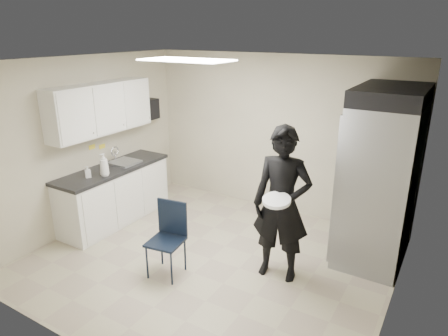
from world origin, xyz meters
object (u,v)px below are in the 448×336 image
Objects in this scene: folding_chair at (165,242)px; man_tuxedo at (282,205)px; commercial_fridge at (380,183)px; lower_counter at (115,195)px.

folding_chair is 1.50m from man_tuxedo.
commercial_fridge is 1.44m from man_tuxedo.
commercial_fridge is 2.87m from folding_chair.
man_tuxedo is (-0.90, -1.13, -0.09)m from commercial_fridge.
lower_counter is 0.90× the size of commercial_fridge.
commercial_fridge is at bearing 15.88° from lower_counter.
commercial_fridge is 2.29× the size of folding_chair.
man_tuxedo is at bearing -128.66° from commercial_fridge.
lower_counter is at bearing -164.12° from commercial_fridge.
commercial_fridge is 1.09× the size of man_tuxedo.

